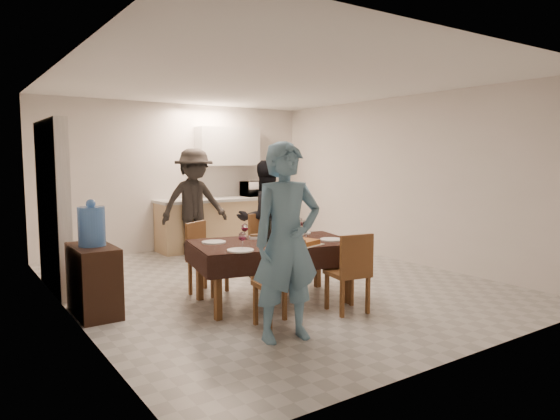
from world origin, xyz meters
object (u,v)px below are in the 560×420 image
at_px(water_pitcher, 301,230).
at_px(water_jug, 92,226).
at_px(console, 94,280).
at_px(person_kitchen, 194,203).
at_px(dining_table, 273,244).
at_px(wine_bottle, 267,226).
at_px(person_far, 265,219).
at_px(person_near, 287,242).
at_px(microwave, 256,189).
at_px(savoury_tart, 300,243).

bearing_deg(water_pitcher, water_jug, 161.54).
distance_m(console, water_jug, 0.57).
distance_m(console, person_kitchen, 3.26).
bearing_deg(console, water_jug, 0.00).
height_order(dining_table, console, console).
xyz_separation_m(dining_table, water_pitcher, (0.35, -0.05, 0.14)).
relative_size(wine_bottle, person_kitchen, 0.19).
xyz_separation_m(wine_bottle, person_kitchen, (0.45, 2.95, 0.03)).
height_order(water_jug, person_far, person_far).
bearing_deg(person_near, microwave, 71.01).
bearing_deg(dining_table, microwave, 72.95).
bearing_deg(savoury_tart, wine_bottle, 109.23).
distance_m(console, microwave, 4.68).
xyz_separation_m(water_jug, microwave, (3.70, 2.78, 0.12)).
height_order(water_jug, water_pitcher, water_jug).
distance_m(dining_table, console, 1.96).
relative_size(wine_bottle, microwave, 0.67).
distance_m(savoury_tart, microwave, 4.24).
bearing_deg(microwave, console, 36.91).
relative_size(water_jug, water_pitcher, 1.87).
bearing_deg(wine_bottle, person_kitchen, 81.31).
height_order(wine_bottle, person_near, person_near).
distance_m(console, savoury_tart, 2.21).
bearing_deg(water_jug, water_pitcher, -18.46).
xyz_separation_m(water_jug, person_kitchen, (2.22, 2.33, -0.04)).
bearing_deg(wine_bottle, dining_table, -45.00).
distance_m(wine_bottle, water_pitcher, 0.42).
height_order(savoury_tart, person_kitchen, person_kitchen).
xyz_separation_m(water_pitcher, person_kitchen, (0.05, 3.05, 0.09)).
height_order(console, person_near, person_near).
distance_m(water_pitcher, savoury_tart, 0.42).
bearing_deg(person_kitchen, person_near, -103.21).
relative_size(dining_table, person_kitchen, 1.09).
relative_size(water_jug, person_kitchen, 0.23).
xyz_separation_m(console, savoury_tart, (1.91, -1.05, 0.36)).
height_order(console, microwave, microwave).
distance_m(water_pitcher, person_kitchen, 3.05).
distance_m(console, person_far, 2.43).
bearing_deg(person_kitchen, savoury_tart, -95.09).
bearing_deg(console, microwave, 36.91).
bearing_deg(dining_table, person_near, -106.05).
xyz_separation_m(wine_bottle, person_far, (0.60, 1.00, -0.07)).
relative_size(water_pitcher, person_kitchen, 0.12).
height_order(water_jug, person_near, person_near).
bearing_deg(person_far, person_kitchen, -76.07).
relative_size(water_pitcher, savoury_tart, 0.49).
xyz_separation_m(microwave, person_far, (-1.34, -2.40, -0.25)).
bearing_deg(person_near, person_kitchen, 86.21).
bearing_deg(water_pitcher, console, 161.54).
bearing_deg(person_kitchen, microwave, 16.87).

